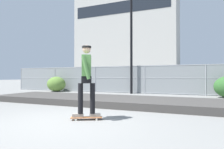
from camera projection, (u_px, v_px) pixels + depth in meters
The scene contains 9 objects.
ground_plane at pixel (67, 122), 4.69m from camera, with size 120.00×120.00×0.00m, color slate.
gravel_berm at pixel (116, 101), 7.83m from camera, with size 11.15×2.61×0.25m, color #3D3A38.
skateboard at pixel (87, 118), 4.95m from camera, with size 0.81×0.53×0.07m.
skater at pixel (87, 76), 4.96m from camera, with size 0.69×0.62×1.85m.
chain_fence at pixel (145, 79), 12.62m from camera, with size 21.77×0.06×1.85m.
street_lamp at pixel (131, 27), 12.65m from camera, with size 0.44×0.44×7.05m.
parked_car_near at pixel (93, 80), 16.97m from camera, with size 4.51×2.17×1.66m.
library_building at pixel (130, 30), 46.76m from camera, with size 22.37×14.18×25.16m.
shrub_left at pixel (56, 84), 14.37m from camera, with size 1.44×1.18×1.11m.
Camera 1 is at (2.81, -3.93, 1.11)m, focal length 30.93 mm.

